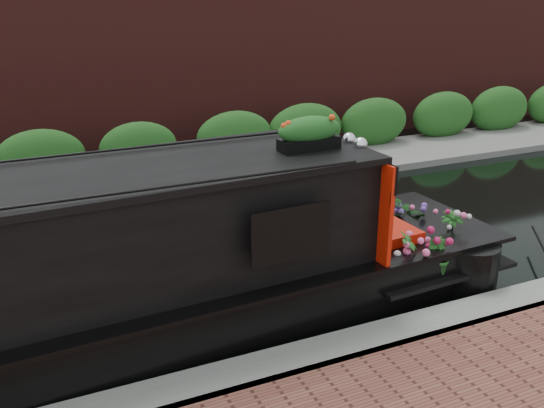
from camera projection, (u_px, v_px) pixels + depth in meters
name	position (u px, v px, depth m)	size (l,w,h in m)	color
ground	(213.00, 263.00, 9.98)	(80.00, 80.00, 0.00)	black
near_bank_coping	(305.00, 373.00, 7.16)	(40.00, 0.60, 0.50)	gray
far_bank_path	(151.00, 189.00, 13.57)	(40.00, 2.40, 0.34)	slate
far_hedge	(142.00, 178.00, 14.34)	(40.00, 1.10, 2.80)	#21541C
far_brick_wall	(124.00, 156.00, 16.14)	(40.00, 1.00, 8.00)	#491B18
narrowboat	(26.00, 302.00, 6.97)	(12.69, 2.79, 2.96)	black
rope_fender	(475.00, 256.00, 9.85)	(0.32, 0.32, 0.36)	brown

